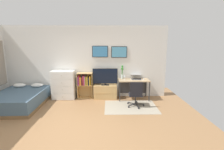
% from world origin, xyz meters
% --- Properties ---
extents(ground_plane, '(7.20, 7.20, 0.00)m').
position_xyz_m(ground_plane, '(0.00, 0.00, 0.00)').
color(ground_plane, '#936B44').
extents(wall_back_with_posters, '(6.12, 0.09, 2.70)m').
position_xyz_m(wall_back_with_posters, '(0.01, 2.43, 1.36)').
color(wall_back_with_posters, silver).
rests_on(wall_back_with_posters, ground_plane).
extents(area_rug, '(1.70, 1.20, 0.01)m').
position_xyz_m(area_rug, '(1.59, 1.27, 0.00)').
color(area_rug, '#9E937F').
rests_on(area_rug, ground_plane).
extents(bed, '(1.49, 1.97, 0.61)m').
position_xyz_m(bed, '(-2.09, 1.40, 0.25)').
color(bed, brown).
rests_on(bed, ground_plane).
extents(dresser, '(0.83, 0.46, 1.07)m').
position_xyz_m(dresser, '(-0.82, 2.15, 0.53)').
color(dresser, white).
rests_on(dresser, ground_plane).
extents(bookshelf, '(0.57, 0.30, 0.97)m').
position_xyz_m(bookshelf, '(-0.04, 2.21, 0.59)').
color(bookshelf, tan).
rests_on(bookshelf, ground_plane).
extents(tv_stand, '(0.86, 0.41, 0.52)m').
position_xyz_m(tv_stand, '(0.73, 2.17, 0.26)').
color(tv_stand, tan).
rests_on(tv_stand, ground_plane).
extents(television, '(0.92, 0.16, 0.63)m').
position_xyz_m(television, '(0.73, 2.15, 0.83)').
color(television, black).
rests_on(television, tv_stand).
extents(desk, '(1.12, 0.60, 0.74)m').
position_xyz_m(desk, '(1.79, 2.15, 0.60)').
color(desk, tan).
rests_on(desk, ground_plane).
extents(office_chair, '(0.56, 0.58, 0.86)m').
position_xyz_m(office_chair, '(1.74, 1.27, 0.46)').
color(office_chair, '#232326').
rests_on(office_chair, ground_plane).
extents(laptop, '(0.42, 0.44, 0.17)m').
position_xyz_m(laptop, '(1.89, 2.20, 0.81)').
color(laptop, '#B7B7BC').
rests_on(laptop, desk).
extents(computer_mouse, '(0.06, 0.10, 0.03)m').
position_xyz_m(computer_mouse, '(2.15, 2.06, 0.76)').
color(computer_mouse, silver).
rests_on(computer_mouse, desk).
extents(bamboo_vase, '(0.10, 0.10, 0.50)m').
position_xyz_m(bamboo_vase, '(1.37, 2.26, 0.98)').
color(bamboo_vase, silver).
rests_on(bamboo_vase, desk).
extents(wine_glass, '(0.07, 0.07, 0.18)m').
position_xyz_m(wine_glass, '(1.44, 2.05, 0.87)').
color(wine_glass, silver).
rests_on(wine_glass, desk).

